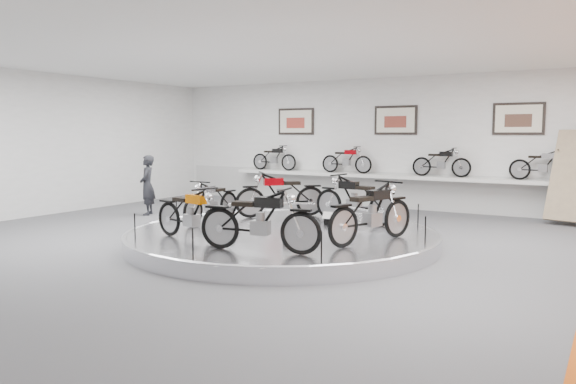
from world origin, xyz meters
The scene contains 22 objects.
floor centered at (0.00, 0.00, 0.00)m, with size 16.00×16.00×0.00m, color #4E4E50.
ceiling centered at (0.00, 0.00, 4.00)m, with size 16.00×16.00×0.00m, color white.
wall_back centered at (0.00, 7.00, 2.00)m, with size 16.00×16.00×0.00m, color white.
wall_left centered at (-8.00, 0.00, 2.00)m, with size 14.00×14.00×0.00m, color white.
dado_band centered at (0.00, 6.98, 0.55)m, with size 15.68×0.04×1.10m, color #BCBCBA.
display_platform centered at (0.00, 0.30, 0.15)m, with size 6.40×6.40×0.30m, color silver.
platform_rim centered at (0.00, 0.30, 0.27)m, with size 6.40×6.40×0.10m, color #B2B2BA.
shelf centered at (0.00, 6.70, 1.00)m, with size 11.00×0.55×0.10m, color silver.
poster_left centered at (-3.50, 6.96, 2.70)m, with size 1.35×0.06×0.88m, color #EDE7CE.
poster_center centered at (0.00, 6.96, 2.70)m, with size 1.35×0.06×0.88m, color #EDE7CE.
poster_right centered at (3.50, 6.96, 2.70)m, with size 1.35×0.06×0.88m, color #EDE7CE.
shelf_bike_a centered at (-4.20, 6.70, 1.42)m, with size 1.22×0.42×0.73m, color black, non-canonical shape.
shelf_bike_b centered at (-1.50, 6.70, 1.42)m, with size 1.22×0.42×0.73m, color #820006, non-canonical shape.
shelf_bike_c centered at (1.50, 6.70, 1.42)m, with size 1.22×0.42×0.73m, color black, non-canonical shape.
shelf_bike_d centered at (4.20, 6.70, 1.42)m, with size 1.22×0.42×0.73m, color #9F9EA3, non-canonical shape.
bike_a centered at (0.86, 2.04, 0.84)m, with size 1.83×0.65×1.08m, color black, non-canonical shape.
bike_b centered at (-1.03, 1.92, 0.85)m, with size 1.86×0.66×1.10m, color #820006, non-canonical shape.
bike_c centered at (-2.00, 0.49, 0.78)m, with size 1.63×0.58×0.96m, color #9F9EA3, non-canonical shape.
bike_d centered at (-0.92, -1.49, 0.81)m, with size 1.74×0.61×1.02m, color #BB5900, non-canonical shape.
bike_e centered at (0.74, -1.68, 0.85)m, with size 1.87×0.66×1.10m, color black, non-canonical shape.
bike_f centered at (2.06, 0.06, 0.86)m, with size 1.90×0.67×1.12m, color black, non-canonical shape.
visitor centered at (-5.52, 2.05, 0.84)m, with size 0.62×0.40×1.69m, color black.
Camera 1 is at (5.94, -9.50, 2.31)m, focal length 35.00 mm.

